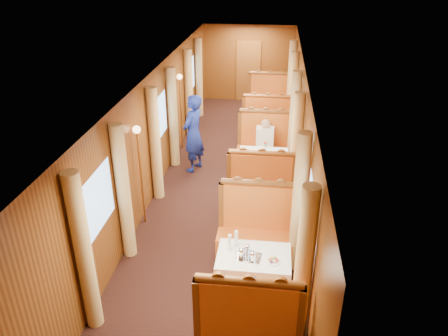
% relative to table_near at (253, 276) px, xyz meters
% --- Properties ---
extents(floor, '(3.00, 12.00, 0.01)m').
position_rel_table_near_xyz_m(floor, '(-0.75, 3.50, -0.38)').
color(floor, black).
rests_on(floor, ground).
extents(ceiling, '(3.00, 12.00, 0.01)m').
position_rel_table_near_xyz_m(ceiling, '(-0.75, 3.50, 2.12)').
color(ceiling, silver).
rests_on(ceiling, wall_left).
extents(wall_far, '(3.00, 0.01, 2.50)m').
position_rel_table_near_xyz_m(wall_far, '(-0.75, 9.50, 0.88)').
color(wall_far, brown).
rests_on(wall_far, floor).
extents(wall_left, '(0.01, 12.00, 2.50)m').
position_rel_table_near_xyz_m(wall_left, '(-2.25, 3.50, 0.88)').
color(wall_left, brown).
rests_on(wall_left, floor).
extents(wall_right, '(0.01, 12.00, 2.50)m').
position_rel_table_near_xyz_m(wall_right, '(0.75, 3.50, 0.88)').
color(wall_right, brown).
rests_on(wall_right, floor).
extents(doorway_far, '(0.80, 0.04, 2.00)m').
position_rel_table_near_xyz_m(doorway_far, '(-0.75, 9.47, 0.62)').
color(doorway_far, brown).
rests_on(doorway_far, floor).
extents(table_near, '(1.05, 0.72, 0.75)m').
position_rel_table_near_xyz_m(table_near, '(0.00, 0.00, 0.00)').
color(table_near, white).
rests_on(table_near, floor).
extents(banquette_near_fwd, '(1.30, 0.55, 1.34)m').
position_rel_table_near_xyz_m(banquette_near_fwd, '(0.00, -1.01, 0.05)').
color(banquette_near_fwd, '#BD3C15').
rests_on(banquette_near_fwd, floor).
extents(banquette_near_aft, '(1.30, 0.55, 1.34)m').
position_rel_table_near_xyz_m(banquette_near_aft, '(0.00, 1.01, 0.05)').
color(banquette_near_aft, '#BD3C15').
rests_on(banquette_near_aft, floor).
extents(table_mid, '(1.05, 0.72, 0.75)m').
position_rel_table_near_xyz_m(table_mid, '(0.00, 3.50, 0.00)').
color(table_mid, white).
rests_on(table_mid, floor).
extents(banquette_mid_fwd, '(1.30, 0.55, 1.34)m').
position_rel_table_near_xyz_m(banquette_mid_fwd, '(0.00, 2.49, 0.05)').
color(banquette_mid_fwd, '#BD3C15').
rests_on(banquette_mid_fwd, floor).
extents(banquette_mid_aft, '(1.30, 0.55, 1.34)m').
position_rel_table_near_xyz_m(banquette_mid_aft, '(0.00, 4.51, 0.05)').
color(banquette_mid_aft, '#BD3C15').
rests_on(banquette_mid_aft, floor).
extents(table_far, '(1.05, 0.72, 0.75)m').
position_rel_table_near_xyz_m(table_far, '(0.00, 7.00, 0.00)').
color(table_far, white).
rests_on(table_far, floor).
extents(banquette_far_fwd, '(1.30, 0.55, 1.34)m').
position_rel_table_near_xyz_m(banquette_far_fwd, '(0.00, 5.99, 0.05)').
color(banquette_far_fwd, '#BD3C15').
rests_on(banquette_far_fwd, floor).
extents(banquette_far_aft, '(1.30, 0.55, 1.34)m').
position_rel_table_near_xyz_m(banquette_far_aft, '(0.00, 8.01, 0.05)').
color(banquette_far_aft, '#BD3C15').
rests_on(banquette_far_aft, floor).
extents(tea_tray, '(0.37, 0.30, 0.01)m').
position_rel_table_near_xyz_m(tea_tray, '(-0.07, -0.06, 0.38)').
color(tea_tray, silver).
rests_on(tea_tray, table_near).
extents(teapot_left, '(0.17, 0.13, 0.13)m').
position_rel_table_near_xyz_m(teapot_left, '(-0.17, -0.08, 0.44)').
color(teapot_left, silver).
rests_on(teapot_left, tea_tray).
extents(teapot_right, '(0.17, 0.13, 0.13)m').
position_rel_table_near_xyz_m(teapot_right, '(-0.01, -0.13, 0.44)').
color(teapot_right, silver).
rests_on(teapot_right, tea_tray).
extents(teapot_back, '(0.18, 0.15, 0.12)m').
position_rel_table_near_xyz_m(teapot_back, '(-0.10, 0.03, 0.44)').
color(teapot_back, silver).
rests_on(teapot_back, tea_tray).
extents(fruit_plate, '(0.20, 0.20, 0.05)m').
position_rel_table_near_xyz_m(fruit_plate, '(0.28, -0.11, 0.39)').
color(fruit_plate, white).
rests_on(fruit_plate, table_near).
extents(cup_inboard, '(0.08, 0.08, 0.26)m').
position_rel_table_near_xyz_m(cup_inboard, '(-0.36, 0.08, 0.48)').
color(cup_inboard, white).
rests_on(cup_inboard, table_near).
extents(cup_outboard, '(0.08, 0.08, 0.26)m').
position_rel_table_near_xyz_m(cup_outboard, '(-0.27, 0.19, 0.48)').
color(cup_outboard, white).
rests_on(cup_outboard, table_near).
extents(rose_vase_mid, '(0.06, 0.06, 0.36)m').
position_rel_table_near_xyz_m(rose_vase_mid, '(0.03, 3.54, 0.55)').
color(rose_vase_mid, silver).
rests_on(rose_vase_mid, table_mid).
extents(rose_vase_far, '(0.06, 0.06, 0.36)m').
position_rel_table_near_xyz_m(rose_vase_far, '(0.01, 6.98, 0.55)').
color(rose_vase_far, silver).
rests_on(rose_vase_far, table_far).
extents(window_left_near, '(0.01, 1.20, 0.90)m').
position_rel_table_near_xyz_m(window_left_near, '(-2.24, 0.00, 1.07)').
color(window_left_near, '#81ADE3').
rests_on(window_left_near, wall_left).
extents(curtain_left_near_a, '(0.22, 0.22, 2.35)m').
position_rel_table_near_xyz_m(curtain_left_near_a, '(-2.13, -0.78, 0.80)').
color(curtain_left_near_a, tan).
rests_on(curtain_left_near_a, floor).
extents(curtain_left_near_b, '(0.22, 0.22, 2.35)m').
position_rel_table_near_xyz_m(curtain_left_near_b, '(-2.13, 0.78, 0.80)').
color(curtain_left_near_b, tan).
rests_on(curtain_left_near_b, floor).
extents(window_right_near, '(0.01, 1.20, 0.90)m').
position_rel_table_near_xyz_m(window_right_near, '(0.74, 0.00, 1.07)').
color(window_right_near, '#81ADE3').
rests_on(window_right_near, wall_right).
extents(curtain_right_near_a, '(0.22, 0.22, 2.35)m').
position_rel_table_near_xyz_m(curtain_right_near_a, '(0.63, -0.78, 0.80)').
color(curtain_right_near_a, tan).
rests_on(curtain_right_near_a, floor).
extents(curtain_right_near_b, '(0.22, 0.22, 2.35)m').
position_rel_table_near_xyz_m(curtain_right_near_b, '(0.63, 0.78, 0.80)').
color(curtain_right_near_b, tan).
rests_on(curtain_right_near_b, floor).
extents(window_left_mid, '(0.01, 1.20, 0.90)m').
position_rel_table_near_xyz_m(window_left_mid, '(-2.24, 3.50, 1.07)').
color(window_left_mid, '#81ADE3').
rests_on(window_left_mid, wall_left).
extents(curtain_left_mid_a, '(0.22, 0.22, 2.35)m').
position_rel_table_near_xyz_m(curtain_left_mid_a, '(-2.13, 2.72, 0.80)').
color(curtain_left_mid_a, tan).
rests_on(curtain_left_mid_a, floor).
extents(curtain_left_mid_b, '(0.22, 0.22, 2.35)m').
position_rel_table_near_xyz_m(curtain_left_mid_b, '(-2.13, 4.28, 0.80)').
color(curtain_left_mid_b, tan).
rests_on(curtain_left_mid_b, floor).
extents(window_right_mid, '(0.01, 1.20, 0.90)m').
position_rel_table_near_xyz_m(window_right_mid, '(0.74, 3.50, 1.07)').
color(window_right_mid, '#81ADE3').
rests_on(window_right_mid, wall_right).
extents(curtain_right_mid_a, '(0.22, 0.22, 2.35)m').
position_rel_table_near_xyz_m(curtain_right_mid_a, '(0.63, 2.72, 0.80)').
color(curtain_right_mid_a, tan).
rests_on(curtain_right_mid_a, floor).
extents(curtain_right_mid_b, '(0.22, 0.22, 2.35)m').
position_rel_table_near_xyz_m(curtain_right_mid_b, '(0.63, 4.28, 0.80)').
color(curtain_right_mid_b, tan).
rests_on(curtain_right_mid_b, floor).
extents(window_left_far, '(0.01, 1.20, 0.90)m').
position_rel_table_near_xyz_m(window_left_far, '(-2.24, 7.00, 1.07)').
color(window_left_far, '#81ADE3').
rests_on(window_left_far, wall_left).
extents(curtain_left_far_a, '(0.22, 0.22, 2.35)m').
position_rel_table_near_xyz_m(curtain_left_far_a, '(-2.13, 6.22, 0.80)').
color(curtain_left_far_a, tan).
rests_on(curtain_left_far_a, floor).
extents(curtain_left_far_b, '(0.22, 0.22, 2.35)m').
position_rel_table_near_xyz_m(curtain_left_far_b, '(-2.13, 7.78, 0.80)').
color(curtain_left_far_b, tan).
rests_on(curtain_left_far_b, floor).
extents(window_right_far, '(0.01, 1.20, 0.90)m').
position_rel_table_near_xyz_m(window_right_far, '(0.74, 7.00, 1.07)').
color(window_right_far, '#81ADE3').
rests_on(window_right_far, wall_right).
extents(curtain_right_far_a, '(0.22, 0.22, 2.35)m').
position_rel_table_near_xyz_m(curtain_right_far_a, '(0.63, 6.22, 0.80)').
color(curtain_right_far_a, tan).
rests_on(curtain_right_far_a, floor).
extents(curtain_right_far_b, '(0.22, 0.22, 2.35)m').
position_rel_table_near_xyz_m(curtain_right_far_b, '(0.63, 7.78, 0.80)').
color(curtain_right_far_b, tan).
rests_on(curtain_right_far_b, floor).
extents(sconce_left_fore, '(0.14, 0.14, 1.95)m').
position_rel_table_near_xyz_m(sconce_left_fore, '(-2.15, 1.75, 1.01)').
color(sconce_left_fore, '#BF8C3F').
rests_on(sconce_left_fore, floor).
extents(sconce_right_fore, '(0.14, 0.14, 1.95)m').
position_rel_table_near_xyz_m(sconce_right_fore, '(0.65, 1.75, 1.01)').
color(sconce_right_fore, '#BF8C3F').
rests_on(sconce_right_fore, floor).
extents(sconce_left_aft, '(0.14, 0.14, 1.95)m').
position_rel_table_near_xyz_m(sconce_left_aft, '(-2.15, 5.25, 1.01)').
color(sconce_left_aft, '#BF8C3F').
rests_on(sconce_left_aft, floor).
extents(sconce_right_aft, '(0.14, 0.14, 1.95)m').
position_rel_table_near_xyz_m(sconce_right_aft, '(0.65, 5.25, 1.01)').
color(sconce_right_aft, '#BF8C3F').
rests_on(sconce_right_aft, floor).
extents(steward, '(0.64, 0.77, 1.81)m').
position_rel_table_near_xyz_m(steward, '(-1.62, 4.05, 0.53)').
color(steward, navy).
rests_on(steward, floor).
extents(passenger, '(0.40, 0.44, 0.76)m').
position_rel_table_near_xyz_m(passenger, '(-0.00, 4.29, 0.37)').
color(passenger, beige).
rests_on(passenger, banquette_mid_aft).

